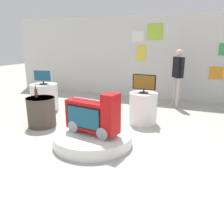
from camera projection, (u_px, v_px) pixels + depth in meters
name	position (u px, v px, depth m)	size (l,w,h in m)	color
ground_plane	(105.00, 142.00, 4.84)	(30.00, 30.00, 0.00)	#B2ADA3
back_wall_display	(154.00, 58.00, 8.29)	(11.55, 0.13, 2.92)	silver
main_display_pedestal	(93.00, 139.00, 4.72)	(1.59, 1.59, 0.24)	silver
novelty_firetruck_tv	(93.00, 117.00, 4.57)	(1.16, 0.57, 0.87)	gray
display_pedestal_left_rear	(143.00, 108.00, 5.90)	(0.70, 0.70, 0.79)	silver
tv_on_left_rear	(144.00, 83.00, 5.71)	(0.59, 0.24, 0.46)	black
display_pedestal_center_rear	(45.00, 97.00, 7.10)	(0.81, 0.81, 0.79)	silver
tv_on_center_rear	(43.00, 77.00, 6.92)	(0.56, 0.24, 0.42)	black
side_table_round	(41.00, 112.00, 5.69)	(0.70, 0.70, 0.72)	#4C4238
bottle_on_side_table	(36.00, 93.00, 5.62)	(0.07, 0.07, 0.27)	brown
shopper_browsing_near_truck	(178.00, 74.00, 7.24)	(0.38, 0.48, 1.80)	#B2ADA3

